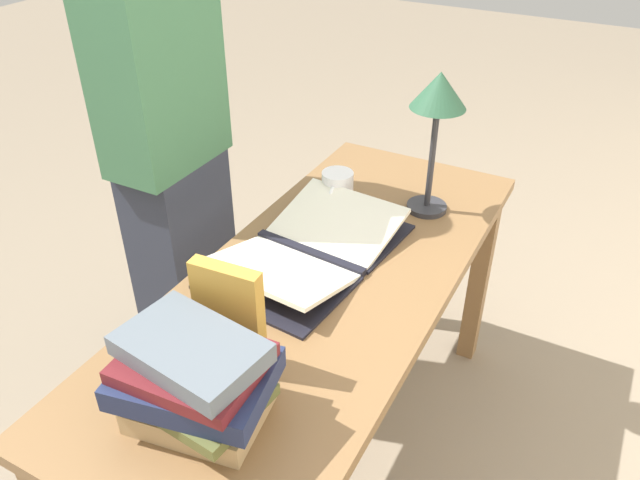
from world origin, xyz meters
TOP-DOWN VIEW (x-y plane):
  - ground_plane at (0.00, 0.00)m, footprint 12.00×12.00m
  - reading_desk at (0.00, 0.00)m, footprint 1.50×0.61m
  - open_book at (-0.06, -0.07)m, footprint 0.59×0.39m
  - book_stack_tall at (0.50, 0.00)m, footprint 0.26×0.31m
  - book_standing_upright at (0.36, -0.03)m, footprint 0.04×0.15m
  - reading_lamp at (-0.44, 0.12)m, footprint 0.15×0.15m
  - coffee_mug at (-0.36, -0.14)m, footprint 0.13×0.10m
  - person_reader at (-0.16, -0.60)m, footprint 0.36×0.21m

SIDE VIEW (x-z plane):
  - ground_plane at x=0.00m, z-range 0.00..0.00m
  - reading_desk at x=0.00m, z-range 0.26..1.00m
  - open_book at x=-0.06m, z-range 0.72..0.80m
  - coffee_mug at x=-0.36m, z-range 0.74..0.83m
  - book_stack_tall at x=0.50m, z-range 0.74..0.93m
  - book_standing_upright at x=0.36m, z-range 0.74..0.99m
  - person_reader at x=-0.16m, z-range -0.01..1.77m
  - reading_lamp at x=-0.44m, z-range 0.86..1.28m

